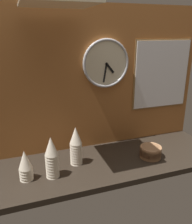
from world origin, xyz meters
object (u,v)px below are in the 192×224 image
cup_stack_far_left (25,165)px  bowl_stack_right (151,151)px  cup_stack_left (52,157)px  cup_stack_center_left (76,146)px  wall_clock (106,64)px  menu_board (162,75)px

cup_stack_far_left → bowl_stack_right: bearing=-0.9°
cup_stack_left → bowl_stack_right: size_ratio=1.75×
cup_stack_center_left → cup_stack_far_left: (-0.34, -0.08, -0.04)m
bowl_stack_right → cup_stack_far_left: bearing=179.1°
cup_stack_left → wall_clock: wall_clock is taller
bowl_stack_right → wall_clock: wall_clock is taller
cup_stack_far_left → wall_clock: bearing=24.5°
cup_stack_far_left → bowl_stack_right: (0.87, -0.01, -0.05)m
wall_clock → menu_board: bearing=1.0°
cup_stack_far_left → bowl_stack_right: 0.87m
bowl_stack_right → wall_clock: bearing=128.1°
cup_stack_center_left → menu_board: (0.78, 0.22, 0.40)m
cup_stack_far_left → menu_board: (1.12, 0.30, 0.44)m
wall_clock → bowl_stack_right: bearing=-51.9°
cup_stack_far_left → bowl_stack_right: cup_stack_far_left is taller
wall_clock → menu_board: 0.50m
cup_stack_left → cup_stack_center_left: 0.21m
cup_stack_far_left → wall_clock: (0.63, 0.29, 0.55)m
cup_stack_left → menu_board: 1.08m
menu_board → cup_stack_left: bearing=-161.7°
cup_stack_left → wall_clock: (0.47, 0.31, 0.51)m
cup_stack_center_left → cup_stack_far_left: size_ratio=1.39×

